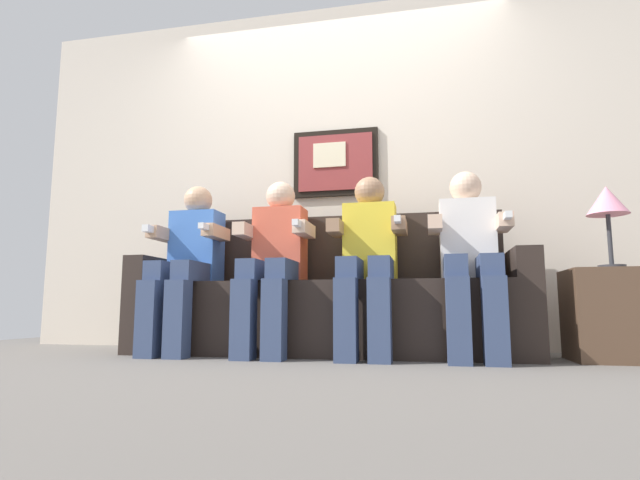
# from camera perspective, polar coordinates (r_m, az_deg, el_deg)

# --- Properties ---
(ground_plane) EXTENTS (6.35, 6.35, 0.00)m
(ground_plane) POSITION_cam_1_polar(r_m,az_deg,el_deg) (2.93, -0.64, -13.32)
(ground_plane) COLOR #66605B
(back_wall_assembly) EXTENTS (4.88, 0.10, 2.60)m
(back_wall_assembly) POSITION_cam_1_polar(r_m,az_deg,el_deg) (3.80, 1.98, 7.80)
(back_wall_assembly) COLOR beige
(back_wall_assembly) RESTS_ON ground_plane
(couch) EXTENTS (2.48, 0.58, 0.90)m
(couch) POSITION_cam_1_polar(r_m,az_deg,el_deg) (3.23, 0.67, -7.25)
(couch) COLOR #2D231E
(couch) RESTS_ON ground_plane
(person_leftmost) EXTENTS (0.46, 0.56, 1.11)m
(person_leftmost) POSITION_cam_1_polar(r_m,az_deg,el_deg) (3.38, -14.67, -2.02)
(person_leftmost) COLOR #3F72CC
(person_leftmost) RESTS_ON ground_plane
(person_left_center) EXTENTS (0.46, 0.56, 1.11)m
(person_left_center) POSITION_cam_1_polar(r_m,az_deg,el_deg) (3.16, -5.15, -1.87)
(person_left_center) COLOR #D8593F
(person_left_center) RESTS_ON ground_plane
(person_right_center) EXTENTS (0.46, 0.56, 1.11)m
(person_right_center) POSITION_cam_1_polar(r_m,az_deg,el_deg) (3.03, 5.45, -1.63)
(person_right_center) COLOR yellow
(person_right_center) RESTS_ON ground_plane
(person_rightmost) EXTENTS (0.46, 0.56, 1.11)m
(person_rightmost) POSITION_cam_1_polar(r_m,az_deg,el_deg) (3.02, 16.52, -1.33)
(person_rightmost) COLOR white
(person_rightmost) RESTS_ON ground_plane
(side_table_right) EXTENTS (0.40, 0.40, 0.50)m
(side_table_right) POSITION_cam_1_polar(r_m,az_deg,el_deg) (3.20, 29.66, -7.36)
(side_table_right) COLOR brown
(side_table_right) RESTS_ON ground_plane
(table_lamp) EXTENTS (0.22, 0.22, 0.46)m
(table_lamp) POSITION_cam_1_polar(r_m,az_deg,el_deg) (3.23, 29.62, 3.52)
(table_lamp) COLOR #333338
(table_lamp) RESTS_ON side_table_right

